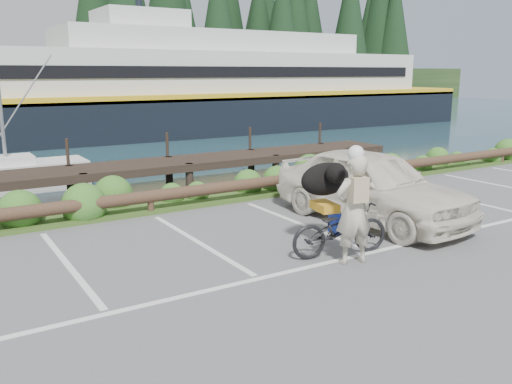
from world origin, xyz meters
The scene contains 7 objects.
ground centered at (0.00, 0.00, 0.00)m, with size 72.00×72.00×0.00m, color #545456.
vegetation_strip centered at (0.00, 5.30, 0.05)m, with size 34.00×1.60×0.10m, color #3D5B21.
log_rail centered at (0.00, 4.60, 0.00)m, with size 32.00×0.30×0.60m, color #443021, non-canonical shape.
bicycle centered at (1.95, -0.18, 0.52)m, with size 0.69×1.98×1.04m, color black.
cyclist centered at (1.86, -0.63, 1.00)m, with size 0.73×0.48×2.01m, color #BAB49D.
dog centered at (2.07, 0.45, 1.37)m, with size 1.13×0.55×0.65m, color black.
parked_car centered at (4.15, 1.32, 0.85)m, with size 2.01×5.00×1.70m, color silver.
Camera 1 is at (-4.60, -7.71, 3.43)m, focal length 38.00 mm.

